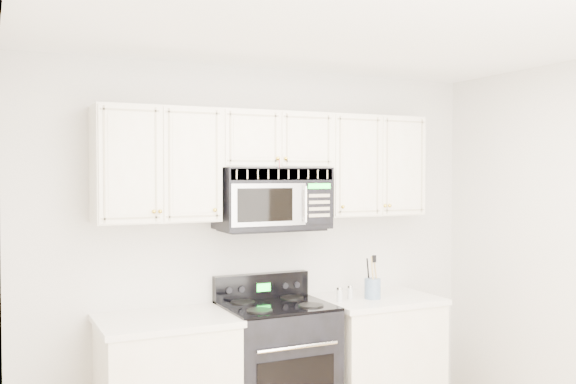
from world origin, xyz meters
TOP-DOWN VIEW (x-y plane):
  - room at (0.00, 0.00)m, footprint 3.51×3.51m
  - base_cabinet_right at (0.80, 1.44)m, footprint 0.86×0.65m
  - range at (-0.02, 1.45)m, footprint 0.72×0.66m
  - upper_cabinets at (-0.00, 1.58)m, footprint 2.44×0.37m
  - microwave at (-0.01, 1.55)m, footprint 0.77×0.44m
  - utensil_crock at (0.73, 1.39)m, footprint 0.12×0.12m
  - shaker_salt at (0.45, 1.39)m, footprint 0.04×0.04m
  - shaker_pepper at (0.58, 1.45)m, footprint 0.04×0.04m

SIDE VIEW (x-z plane):
  - base_cabinet_right at x=0.80m, z-range -0.03..0.89m
  - range at x=-0.02m, z-range -0.07..1.04m
  - shaker_pepper at x=0.58m, z-range 0.92..1.02m
  - shaker_salt at x=0.45m, z-range 0.92..1.03m
  - utensil_crock at x=0.73m, z-range 0.84..1.16m
  - room at x=0.00m, z-range 0.00..2.60m
  - microwave at x=-0.01m, z-range 1.45..1.88m
  - upper_cabinets at x=0.00m, z-range 1.56..2.31m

